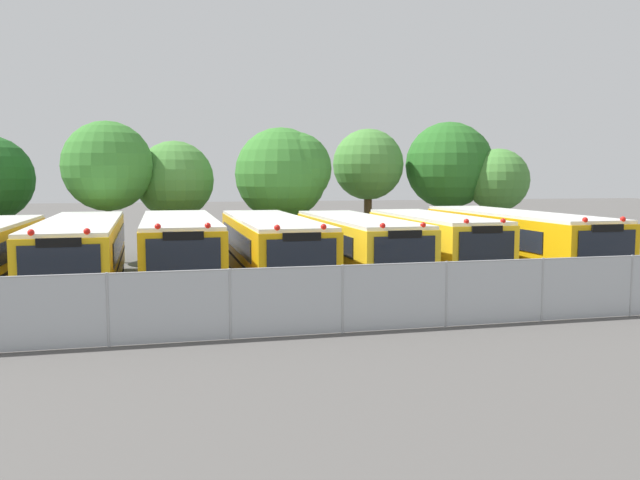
# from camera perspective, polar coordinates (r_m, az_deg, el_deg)

# --- Properties ---
(ground_plane) EXTENTS (160.00, 160.00, 0.00)m
(ground_plane) POSITION_cam_1_polar(r_m,az_deg,el_deg) (24.32, -4.48, -3.86)
(ground_plane) COLOR #514F4C
(school_bus_1) EXTENTS (2.70, 11.55, 2.61)m
(school_bus_1) POSITION_cam_1_polar(r_m,az_deg,el_deg) (23.92, -19.99, -1.00)
(school_bus_1) COLOR yellow
(school_bus_1) RESTS_ON ground_plane
(school_bus_2) EXTENTS (2.63, 10.17, 2.66)m
(school_bus_2) POSITION_cam_1_polar(r_m,az_deg,el_deg) (23.81, -12.09, -0.77)
(school_bus_2) COLOR #EAA80C
(school_bus_2) RESTS_ON ground_plane
(school_bus_3) EXTENTS (2.59, 11.12, 2.59)m
(school_bus_3) POSITION_cam_1_polar(r_m,az_deg,el_deg) (24.20, -4.29, -0.63)
(school_bus_3) COLOR #EAA80C
(school_bus_3) RESTS_ON ground_plane
(school_bus_4) EXTENTS (2.48, 10.26, 2.56)m
(school_bus_4) POSITION_cam_1_polar(r_m,az_deg,el_deg) (24.94, 3.17, -0.49)
(school_bus_4) COLOR yellow
(school_bus_4) RESTS_ON ground_plane
(school_bus_5) EXTENTS (2.60, 9.37, 2.60)m
(school_bus_5) POSITION_cam_1_polar(r_m,az_deg,el_deg) (26.20, 9.71, -0.23)
(school_bus_5) COLOR yellow
(school_bus_5) RESTS_ON ground_plane
(school_bus_6) EXTENTS (2.65, 11.43, 2.68)m
(school_bus_6) POSITION_cam_1_polar(r_m,az_deg,el_deg) (27.45, 16.40, -0.02)
(school_bus_6) COLOR #EAA80C
(school_bus_6) RESTS_ON ground_plane
(tree_2) EXTENTS (4.09, 4.09, 6.47)m
(tree_2) POSITION_cam_1_polar(r_m,az_deg,el_deg) (31.53, -17.73, 6.12)
(tree_2) COLOR #4C3823
(tree_2) RESTS_ON ground_plane
(tree_3) EXTENTS (3.76, 3.76, 5.67)m
(tree_3) POSITION_cam_1_polar(r_m,az_deg,el_deg) (32.70, -12.60, 5.01)
(tree_3) COLOR #4C3823
(tree_3) RESTS_ON ground_plane
(tree_4) EXTENTS (4.71, 4.55, 6.35)m
(tree_4) POSITION_cam_1_polar(r_m,az_deg,el_deg) (32.49, -2.99, 5.87)
(tree_4) COLOR #4C3823
(tree_4) RESTS_ON ground_plane
(tree_5) EXTENTS (3.74, 3.74, 6.46)m
(tree_5) POSITION_cam_1_polar(r_m,az_deg,el_deg) (35.07, 4.32, 6.49)
(tree_5) COLOR #4C3823
(tree_5) RESTS_ON ground_plane
(tree_6) EXTENTS (4.80, 4.68, 6.90)m
(tree_6) POSITION_cam_1_polar(r_m,az_deg,el_deg) (36.67, 11.34, 6.49)
(tree_6) COLOR #4C3823
(tree_6) RESTS_ON ground_plane
(tree_7) EXTENTS (3.32, 3.32, 5.43)m
(tree_7) POSITION_cam_1_polar(r_m,az_deg,el_deg) (36.25, 14.98, 5.03)
(tree_7) COLOR #4C3823
(tree_7) RESTS_ON ground_plane
(chainlink_fence) EXTENTS (25.55, 0.07, 1.75)m
(chainlink_fence) POSITION_cam_1_polar(r_m,az_deg,el_deg) (16.35, -2.83, -5.22)
(chainlink_fence) COLOR #9EA0A3
(chainlink_fence) RESTS_ON ground_plane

